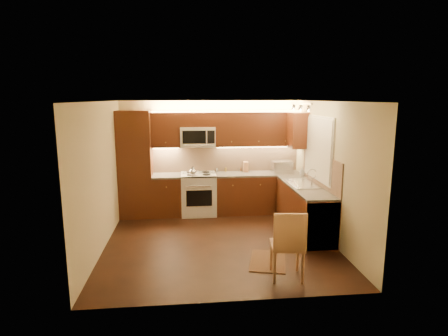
{
  "coord_description": "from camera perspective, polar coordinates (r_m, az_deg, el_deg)",
  "views": [
    {
      "loc": [
        -0.56,
        -6.27,
        2.56
      ],
      "look_at": [
        0.15,
        0.55,
        1.25
      ],
      "focal_mm": 29.57,
      "sensor_mm": 36.0,
      "label": 1
    }
  ],
  "objects": [
    {
      "name": "backsplash_right",
      "position": [
        7.27,
        14.7,
        -0.33
      ],
      "size": [
        0.02,
        2.0,
        0.6
      ],
      "primitive_type": "cube",
      "color": "tan",
      "rests_on": "wall_right"
    },
    {
      "name": "soap_bottle",
      "position": [
        8.17,
        12.01,
        -0.51
      ],
      "size": [
        0.09,
        0.09,
        0.18
      ],
      "primitive_type": "imported",
      "rotation": [
        0.0,
        0.0,
        0.08
      ],
      "color": "#B5B5BA",
      "rests_on": "counter_right"
    },
    {
      "name": "spice_jar_c",
      "position": [
        8.46,
        2.41,
        -0.22
      ],
      "size": [
        0.06,
        0.06,
        0.09
      ],
      "primitive_type": "cylinder",
      "rotation": [
        0.0,
        0.0,
        0.4
      ],
      "color": "silver",
      "rests_on": "counter_back_right"
    },
    {
      "name": "spice_jar_a",
      "position": [
        8.4,
        -1.05,
        -0.28
      ],
      "size": [
        0.06,
        0.06,
        0.09
      ],
      "primitive_type": "cylinder",
      "rotation": [
        0.0,
        0.0,
        0.35
      ],
      "color": "silver",
      "rests_on": "counter_back_right"
    },
    {
      "name": "kettle",
      "position": [
        7.9,
        -4.86,
        -0.48
      ],
      "size": [
        0.23,
        0.23,
        0.2
      ],
      "primitive_type": null,
      "rotation": [
        0.0,
        0.0,
        -0.43
      ],
      "color": "silver",
      "rests_on": "stove"
    },
    {
      "name": "pantry",
      "position": [
        8.17,
        -13.52,
        0.57
      ],
      "size": [
        0.7,
        0.6,
        2.3
      ],
      "primitive_type": "cube",
      "color": "#42230E",
      "rests_on": "floor"
    },
    {
      "name": "base_cab_back_right",
      "position": [
        8.41,
        5.24,
        -3.92
      ],
      "size": [
        1.92,
        0.6,
        0.86
      ],
      "primitive_type": "cube",
      "color": "#42230E",
      "rests_on": "floor"
    },
    {
      "name": "upper_cab_bridge",
      "position": [
        8.12,
        -4.13,
        7.49
      ],
      "size": [
        0.76,
        0.35,
        0.31
      ],
      "primitive_type": "cube",
      "color": "#42230E",
      "rests_on": "wall_back"
    },
    {
      "name": "wall_front",
      "position": [
        4.5,
        1.47,
        -6.08
      ],
      "size": [
        4.0,
        0.01,
        2.5
      ],
      "primitive_type": "cube",
      "color": "#BEB38B",
      "rests_on": "ground"
    },
    {
      "name": "wall_right",
      "position": [
        6.9,
        15.96,
        -0.55
      ],
      "size": [
        0.01,
        4.0,
        2.5
      ],
      "primitive_type": "cube",
      "color": "#BEB38B",
      "rests_on": "ground"
    },
    {
      "name": "spice_jar_d",
      "position": [
        8.46,
        2.47,
        -0.22
      ],
      "size": [
        0.05,
        0.05,
        0.09
      ],
      "primitive_type": "cylinder",
      "rotation": [
        0.0,
        0.0,
        0.13
      ],
      "color": "#95542C",
      "rests_on": "counter_back_right"
    },
    {
      "name": "spice_jar_b",
      "position": [
        8.42,
        0.27,
        -0.24
      ],
      "size": [
        0.06,
        0.06,
        0.09
      ],
      "primitive_type": "cylinder",
      "rotation": [
        0.0,
        0.0,
        -0.25
      ],
      "color": "olive",
      "rests_on": "counter_back_right"
    },
    {
      "name": "faucet",
      "position": [
        7.4,
        13.45,
        -1.26
      ],
      "size": [
        0.2,
        0.04,
        0.3
      ],
      "primitive_type": null,
      "color": "silver",
      "rests_on": "counter_right"
    },
    {
      "name": "backsplash_back",
      "position": [
        8.42,
        0.34,
        1.51
      ],
      "size": [
        3.3,
        0.02,
        0.6
      ],
      "primitive_type": "cube",
      "color": "tan",
      "rests_on": "wall_back"
    },
    {
      "name": "track_light_bar",
      "position": [
        7.0,
        11.78,
        9.77
      ],
      "size": [
        0.04,
        1.2,
        0.03
      ],
      "primitive_type": "cube",
      "color": "silver",
      "rests_on": "ceiling"
    },
    {
      "name": "dishwasher",
      "position": [
        6.73,
        14.15,
        -7.97
      ],
      "size": [
        0.58,
        0.6,
        0.84
      ],
      "primitive_type": "cube",
      "color": "silver",
      "rests_on": "floor"
    },
    {
      "name": "knife_block",
      "position": [
        8.4,
        3.37,
        0.19
      ],
      "size": [
        0.11,
        0.17,
        0.23
      ],
      "primitive_type": "cube",
      "rotation": [
        0.0,
        0.0,
        -0.03
      ],
      "color": "#AE7A4E",
      "rests_on": "counter_back_right"
    },
    {
      "name": "base_cab_back_left",
      "position": [
        8.26,
        -8.75,
        -4.26
      ],
      "size": [
        0.62,
        0.6,
        0.86
      ],
      "primitive_type": "cube",
      "color": "#42230E",
      "rests_on": "floor"
    },
    {
      "name": "window_blinds",
      "position": [
        7.34,
        14.26,
        2.96
      ],
      "size": [
        0.02,
        1.36,
        1.16
      ],
      "primitive_type": "cube",
      "color": "silver",
      "rests_on": "wall_right"
    },
    {
      "name": "counter_right",
      "position": [
        7.24,
        12.43,
        -2.86
      ],
      "size": [
        0.6,
        2.0,
        0.04
      ],
      "primitive_type": "cube",
      "color": "#383632",
      "rests_on": "base_cab_right"
    },
    {
      "name": "wall_back",
      "position": [
        8.39,
        -2.04,
        1.82
      ],
      "size": [
        4.0,
        0.01,
        2.5
      ],
      "primitive_type": "cube",
      "color": "#BEB38B",
      "rests_on": "ground"
    },
    {
      "name": "rug",
      "position": [
        6.08,
        6.8,
        -14.09
      ],
      "size": [
        0.73,
        0.93,
        0.01
      ],
      "primitive_type": "cube",
      "rotation": [
        0.0,
        0.0,
        -0.25
      ],
      "color": "black",
      "rests_on": "floor"
    },
    {
      "name": "upper_cab_back_left",
      "position": [
        8.14,
        -9.0,
        5.85
      ],
      "size": [
        0.62,
        0.35,
        0.75
      ],
      "primitive_type": "cube",
      "color": "#42230E",
      "rests_on": "wall_back"
    },
    {
      "name": "sink",
      "position": [
        7.36,
        12.1,
        -1.87
      ],
      "size": [
        0.52,
        0.86,
        0.15
      ],
      "primitive_type": null,
      "color": "silver",
      "rests_on": "counter_right"
    },
    {
      "name": "counter_back_left",
      "position": [
        8.16,
        -8.84,
        -1.2
      ],
      "size": [
        0.62,
        0.6,
        0.04
      ],
      "primitive_type": "cube",
      "color": "#383632",
      "rests_on": "base_cab_back_left"
    },
    {
      "name": "counter_back_right",
      "position": [
        8.3,
        5.29,
        -0.91
      ],
      "size": [
        1.92,
        0.6,
        0.04
      ],
      "primitive_type": "cube",
      "color": "#383632",
      "rests_on": "base_cab_back_right"
    },
    {
      "name": "dining_chair",
      "position": [
        5.43,
        9.74,
        -11.45
      ],
      "size": [
        0.5,
        0.5,
        1.03
      ],
      "primitive_type": null,
      "rotation": [
        0.0,
        0.0,
        -0.11
      ],
      "color": "#AE7A4E",
      "rests_on": "floor"
    },
    {
      "name": "wall_left",
      "position": [
        6.57,
        -18.48,
        -1.26
      ],
      "size": [
        0.01,
        4.0,
        2.5
      ],
      "primitive_type": "cube",
      "color": "#BEB38B",
      "rests_on": "ground"
    },
    {
      "name": "stove",
      "position": [
        8.22,
        -3.94,
        -4.01
      ],
      "size": [
        0.76,
        0.65,
        0.92
      ],
      "primitive_type": null,
      "color": "silver",
      "rests_on": "floor"
    },
    {
      "name": "ceiling",
      "position": [
        6.3,
        -0.85,
        10.27
      ],
      "size": [
        4.0,
        4.0,
        0.01
      ],
      "primitive_type": "cube",
      "color": "beige",
      "rests_on": "ground"
    },
    {
      "name": "microwave",
      "position": [
        8.13,
        -4.09,
        4.85
      ],
      "size": [
        0.76,
        0.38,
        0.44
      ],
      "primitive_type": null,
      "color": "silver",
      "rests_on": "wall_back"
    },
    {
      "name": "upper_cab_right_corner",
      "position": [
        8.06,
        11.34,
        5.73
      ],
      "size": [
        0.35,
        0.5,
        0.75
      ],
      "primitive_type": "cube",
      "color": "#42230E",
      "rests_on": "wall_right"
    },
    {
      "name": "window_frame",
      "position": [
        7.35,
        14.41,
        2.96
      ],
      "size": [
        0.03,
        1.44,
        1.24
      ],
      "primitive_type": "cube",
      "color": "silver",
      "rests_on": "wall_right"
    },
    {
      "name": "toaster_oven",
      "position": [
        8.41,
        8.91,
        0.2
      ],
      "size": [
        0.45,
        0.34,
        0.26
      ],
      "primitive_type": "cube",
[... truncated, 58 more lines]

